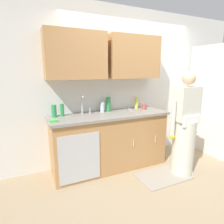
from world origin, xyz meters
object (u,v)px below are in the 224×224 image
(bottle_dish_liquid, at_px, (108,104))
(cup_by_sink, at_px, (144,106))
(sink, at_px, (87,117))
(bottle_water_tall, at_px, (62,110))
(sponge, at_px, (54,121))
(knife_on_counter, at_px, (130,110))
(bottle_soap, at_px, (137,103))
(bottle_cleaner_spray, at_px, (54,111))
(bottle_water_short, at_px, (102,107))
(person_at_sink, at_px, (184,132))

(bottle_dish_liquid, distance_m, cup_by_sink, 0.67)
(sink, distance_m, bottle_water_tall, 0.40)
(sponge, bearing_deg, knife_on_counter, 11.05)
(bottle_water_tall, height_order, cup_by_sink, bottle_water_tall)
(bottle_dish_liquid, height_order, sponge, bottle_dish_liquid)
(cup_by_sink, height_order, knife_on_counter, cup_by_sink)
(bottle_water_tall, relative_size, bottle_soap, 0.89)
(bottle_dish_liquid, xyz_separation_m, bottle_cleaner_spray, (-0.91, -0.04, -0.03))
(bottle_water_tall, xyz_separation_m, knife_on_counter, (1.19, -0.03, -0.09))
(bottle_water_short, height_order, cup_by_sink, bottle_water_short)
(bottle_cleaner_spray, bearing_deg, sponge, -99.54)
(bottle_dish_liquid, distance_m, bottle_cleaner_spray, 0.91)
(bottle_water_tall, height_order, bottle_cleaner_spray, bottle_water_tall)
(sink, distance_m, bottle_cleaner_spray, 0.51)
(cup_by_sink, bearing_deg, bottle_water_short, 172.35)
(person_at_sink, relative_size, sponge, 14.73)
(bottle_dish_liquid, relative_size, bottle_soap, 1.14)
(bottle_dish_liquid, bearing_deg, bottle_cleaner_spray, -177.64)
(person_at_sink, height_order, sponge, person_at_sink)
(bottle_water_short, height_order, bottle_cleaner_spray, bottle_cleaner_spray)
(sponge, bearing_deg, bottle_soap, 12.33)
(bottle_soap, height_order, cup_by_sink, bottle_soap)
(bottle_dish_liquid, bearing_deg, bottle_water_tall, -177.87)
(sink, height_order, person_at_sink, person_at_sink)
(person_at_sink, height_order, bottle_water_short, person_at_sink)
(knife_on_counter, bearing_deg, cup_by_sink, 92.00)
(person_at_sink, distance_m, cup_by_sink, 0.84)
(bottle_water_short, height_order, bottle_soap, bottle_soap)
(bottle_water_tall, bearing_deg, bottle_water_short, 1.17)
(bottle_soap, bearing_deg, bottle_dish_liquid, -179.04)
(bottle_cleaner_spray, distance_m, cup_by_sink, 1.58)
(person_at_sink, xyz_separation_m, bottle_water_tall, (-1.71, 0.83, 0.34))
(bottle_water_short, height_order, sponge, bottle_water_short)
(bottle_water_short, xyz_separation_m, bottle_cleaner_spray, (-0.80, -0.02, 0.00))
(bottle_water_short, relative_size, bottle_cleaner_spray, 0.95)
(cup_by_sink, bearing_deg, bottle_cleaner_spray, 177.01)
(bottle_dish_liquid, relative_size, knife_on_counter, 1.01)
(person_at_sink, distance_m, bottle_dish_liquid, 1.31)
(sponge, bearing_deg, bottle_water_short, 20.20)
(person_at_sink, height_order, bottle_dish_liquid, person_at_sink)
(sink, xyz_separation_m, bottle_water_tall, (-0.36, 0.15, 0.11))
(sink, relative_size, cup_by_sink, 4.75)
(sink, height_order, bottle_soap, sink)
(bottle_dish_liquid, xyz_separation_m, sponge, (-0.96, -0.33, -0.11))
(sink, bearing_deg, cup_by_sink, 3.09)
(person_at_sink, distance_m, bottle_water_tall, 1.93)
(cup_by_sink, bearing_deg, bottle_soap, 121.96)
(person_at_sink, xyz_separation_m, knife_on_counter, (-0.52, 0.80, 0.25))
(person_at_sink, bearing_deg, bottle_dish_liquid, 137.05)
(bottle_soap, distance_m, knife_on_counter, 0.22)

